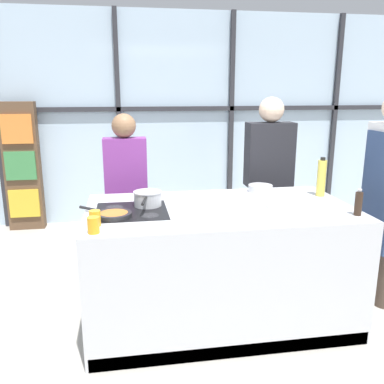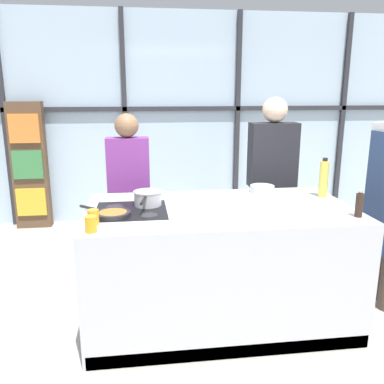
{
  "view_description": "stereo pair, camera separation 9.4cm",
  "coord_description": "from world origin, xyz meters",
  "px_view_note": "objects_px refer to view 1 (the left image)",
  "views": [
    {
      "loc": [
        -0.68,
        -2.88,
        1.79
      ],
      "look_at": [
        -0.2,
        0.1,
        1.03
      ],
      "focal_mm": 38.0,
      "sensor_mm": 36.0,
      "label": 1
    },
    {
      "loc": [
        -0.59,
        -2.9,
        1.79
      ],
      "look_at": [
        -0.2,
        0.1,
        1.03
      ],
      "focal_mm": 38.0,
      "sensor_mm": 36.0,
      "label": 2
    }
  ],
  "objects_px": {
    "spectator_far_left": "(126,186)",
    "oil_bottle": "(321,178)",
    "saucepan": "(148,198)",
    "juice_glass_far": "(95,218)",
    "white_plate": "(284,206)",
    "juice_glass_near": "(93,225)",
    "mixing_bowl": "(260,188)",
    "frying_pan": "(113,214)",
    "pepper_grinder": "(358,203)",
    "spectator_center_left": "(269,174)"
  },
  "relations": [
    {
      "from": "saucepan",
      "to": "juice_glass_far",
      "type": "relative_size",
      "value": 3.86
    },
    {
      "from": "spectator_center_left",
      "to": "oil_bottle",
      "type": "distance_m",
      "value": 0.74
    },
    {
      "from": "spectator_far_left",
      "to": "spectator_center_left",
      "type": "relative_size",
      "value": 0.92
    },
    {
      "from": "oil_bottle",
      "to": "juice_glass_near",
      "type": "xyz_separation_m",
      "value": [
        -1.81,
        -0.63,
        -0.1
      ]
    },
    {
      "from": "saucepan",
      "to": "juice_glass_near",
      "type": "xyz_separation_m",
      "value": [
        -0.36,
        -0.56,
        -0.01
      ]
    },
    {
      "from": "spectator_center_left",
      "to": "frying_pan",
      "type": "distance_m",
      "value": 1.81
    },
    {
      "from": "spectator_center_left",
      "to": "white_plate",
      "type": "xyz_separation_m",
      "value": [
        -0.22,
        -0.97,
        -0.04
      ]
    },
    {
      "from": "spectator_far_left",
      "to": "oil_bottle",
      "type": "height_order",
      "value": "spectator_far_left"
    },
    {
      "from": "spectator_far_left",
      "to": "saucepan",
      "type": "bearing_deg",
      "value": 101.76
    },
    {
      "from": "white_plate",
      "to": "saucepan",
      "type": "bearing_deg",
      "value": 169.22
    },
    {
      "from": "spectator_far_left",
      "to": "mixing_bowl",
      "type": "distance_m",
      "value": 1.25
    },
    {
      "from": "juice_glass_far",
      "to": "saucepan",
      "type": "bearing_deg",
      "value": 49.11
    },
    {
      "from": "white_plate",
      "to": "juice_glass_near",
      "type": "relative_size",
      "value": 2.66
    },
    {
      "from": "white_plate",
      "to": "juice_glass_near",
      "type": "distance_m",
      "value": 1.43
    },
    {
      "from": "mixing_bowl",
      "to": "juice_glass_near",
      "type": "distance_m",
      "value": 1.6
    },
    {
      "from": "spectator_center_left",
      "to": "frying_pan",
      "type": "relative_size",
      "value": 4.51
    },
    {
      "from": "juice_glass_near",
      "to": "juice_glass_far",
      "type": "relative_size",
      "value": 1.0
    },
    {
      "from": "spectator_center_left",
      "to": "juice_glass_near",
      "type": "relative_size",
      "value": 16.68
    },
    {
      "from": "mixing_bowl",
      "to": "oil_bottle",
      "type": "relative_size",
      "value": 0.64
    },
    {
      "from": "spectator_center_left",
      "to": "saucepan",
      "type": "relative_size",
      "value": 4.32
    },
    {
      "from": "frying_pan",
      "to": "pepper_grinder",
      "type": "bearing_deg",
      "value": -8.0
    },
    {
      "from": "spectator_far_left",
      "to": "oil_bottle",
      "type": "distance_m",
      "value": 1.76
    },
    {
      "from": "pepper_grinder",
      "to": "juice_glass_far",
      "type": "xyz_separation_m",
      "value": [
        -1.82,
        0.06,
        -0.04
      ]
    },
    {
      "from": "pepper_grinder",
      "to": "juice_glass_near",
      "type": "distance_m",
      "value": 1.82
    },
    {
      "from": "spectator_far_left",
      "to": "frying_pan",
      "type": "bearing_deg",
      "value": 84.63
    },
    {
      "from": "spectator_center_left",
      "to": "juice_glass_near",
      "type": "height_order",
      "value": "spectator_center_left"
    },
    {
      "from": "pepper_grinder",
      "to": "juice_glass_far",
      "type": "distance_m",
      "value": 1.82
    },
    {
      "from": "spectator_far_left",
      "to": "juice_glass_near",
      "type": "distance_m",
      "value": 1.35
    },
    {
      "from": "frying_pan",
      "to": "pepper_grinder",
      "type": "relative_size",
      "value": 1.92
    },
    {
      "from": "spectator_far_left",
      "to": "pepper_grinder",
      "type": "relative_size",
      "value": 7.96
    },
    {
      "from": "saucepan",
      "to": "juice_glass_far",
      "type": "xyz_separation_m",
      "value": [
        -0.36,
        -0.42,
        -0.01
      ]
    },
    {
      "from": "spectator_far_left",
      "to": "spectator_center_left",
      "type": "bearing_deg",
      "value": -180.0
    },
    {
      "from": "spectator_far_left",
      "to": "juice_glass_far",
      "type": "xyz_separation_m",
      "value": [
        -0.2,
        -1.19,
        0.07
      ]
    },
    {
      "from": "spectator_center_left",
      "to": "oil_bottle",
      "type": "relative_size",
      "value": 5.29
    },
    {
      "from": "juice_glass_near",
      "to": "pepper_grinder",
      "type": "bearing_deg",
      "value": 2.51
    },
    {
      "from": "oil_bottle",
      "to": "pepper_grinder",
      "type": "xyz_separation_m",
      "value": [
        0.01,
        -0.55,
        -0.06
      ]
    },
    {
      "from": "pepper_grinder",
      "to": "white_plate",
      "type": "bearing_deg",
      "value": 146.52
    },
    {
      "from": "frying_pan",
      "to": "juice_glass_near",
      "type": "bearing_deg",
      "value": -108.68
    },
    {
      "from": "spectator_center_left",
      "to": "saucepan",
      "type": "distance_m",
      "value": 1.46
    },
    {
      "from": "white_plate",
      "to": "oil_bottle",
      "type": "distance_m",
      "value": 0.52
    },
    {
      "from": "pepper_grinder",
      "to": "saucepan",
      "type": "bearing_deg",
      "value": 161.68
    },
    {
      "from": "frying_pan",
      "to": "white_plate",
      "type": "xyz_separation_m",
      "value": [
        1.27,
        0.05,
        -0.01
      ]
    },
    {
      "from": "saucepan",
      "to": "pepper_grinder",
      "type": "height_order",
      "value": "pepper_grinder"
    },
    {
      "from": "saucepan",
      "to": "oil_bottle",
      "type": "relative_size",
      "value": 1.22
    },
    {
      "from": "mixing_bowl",
      "to": "juice_glass_near",
      "type": "relative_size",
      "value": 2.02
    },
    {
      "from": "mixing_bowl",
      "to": "juice_glass_far",
      "type": "height_order",
      "value": "juice_glass_far"
    },
    {
      "from": "spectator_far_left",
      "to": "frying_pan",
      "type": "relative_size",
      "value": 4.14
    },
    {
      "from": "spectator_center_left",
      "to": "mixing_bowl",
      "type": "distance_m",
      "value": 0.55
    },
    {
      "from": "mixing_bowl",
      "to": "juice_glass_near",
      "type": "xyz_separation_m",
      "value": [
        -1.36,
        -0.85,
        0.02
      ]
    },
    {
      "from": "oil_bottle",
      "to": "pepper_grinder",
      "type": "relative_size",
      "value": 1.64
    }
  ]
}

